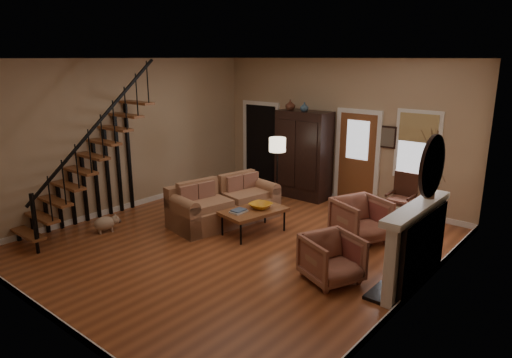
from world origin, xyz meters
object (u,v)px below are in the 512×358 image
Objects in this scene: armchair_right at (361,220)px; floor_lamp at (277,173)px; armchair_left at (332,259)px; sofa at (225,202)px; armoire at (304,155)px; coffee_table at (254,221)px; side_chair at (401,198)px.

armchair_right is 0.55× the size of floor_lamp.
armchair_right is (-0.41, 1.73, 0.04)m from armchair_left.
sofa is 1.40× the size of floor_lamp.
armchair_right is (2.39, -1.62, -0.64)m from armoire.
armoire reaches higher than armchair_right.
sofa is 1.82× the size of coffee_table.
side_chair is (2.52, 0.89, -0.30)m from floor_lamp.
coffee_table is at bearing -68.69° from floor_lamp.
armchair_right reaches higher than armchair_left.
floor_lamp is (-2.35, 0.53, 0.40)m from armchair_right.
armoire is 2.36× the size of armchair_right.
coffee_table is (0.86, -0.10, -0.18)m from sofa.
side_chair is at bearing 50.40° from sofa.
armchair_left is 3.16m from side_chair.
floor_lamp is (0.27, 1.42, 0.38)m from sofa.
armchair_left is at bearing -85.50° from side_chair.
side_chair is at bearing 19.47° from floor_lamp.
side_chair reaches higher than armchair_left.
armoire is 2.80m from coffee_table.
armoire is 2.61m from side_chair.
armoire reaches higher than coffee_table.
side_chair reaches higher than sofa.
floor_lamp reaches higher than sofa.
side_chair is (1.93, 2.41, 0.27)m from coffee_table.
armoire is 2.62× the size of armchair_left.
armchair_left reaches higher than coffee_table.
armoire is at bearing 103.44° from coffee_table.
floor_lamp reaches higher than coffee_table.
armchair_right is (2.62, 0.90, -0.02)m from sofa.
armchair_right is 0.87× the size of side_chair.
armchair_left is 1.78m from armchair_right.
floor_lamp is at bearing 89.98° from sofa.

